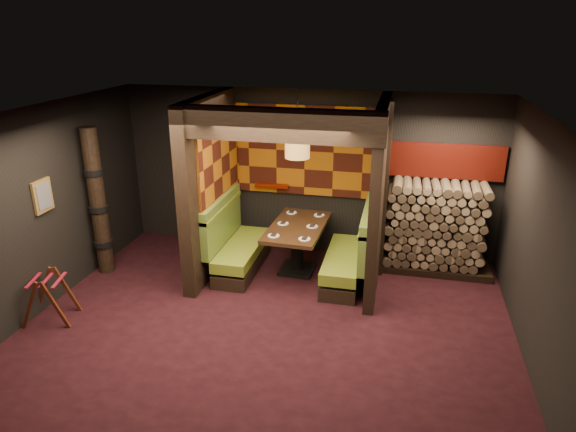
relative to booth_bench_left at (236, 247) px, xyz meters
The scene contains 23 objects.
floor 1.95m from the booth_bench_left, 59.77° to the right, with size 6.50×5.50×0.02m, color black.
ceiling 3.11m from the booth_bench_left, 59.77° to the right, with size 6.50×5.50×0.02m, color black.
wall_back 1.79m from the booth_bench_left, 49.10° to the left, with size 6.50×0.02×2.85m, color black.
wall_front 4.63m from the booth_bench_left, 77.70° to the right, with size 6.50×0.02×2.85m, color black.
wall_left 3.01m from the booth_bench_left, 144.33° to the right, with size 0.02×5.50×2.85m, color black.
wall_right 4.65m from the booth_bench_left, 21.35° to the right, with size 0.02×5.50×2.85m, color black.
partition_left 1.10m from the booth_bench_left, behind, with size 0.20×2.20×2.85m, color black.
partition_right 2.48m from the booth_bench_left, ahead, with size 0.15×2.10×2.85m, color black.
header_beam 2.60m from the booth_bench_left, 45.41° to the right, with size 2.85×0.18×0.44m, color black.
tapa_back_panel 2.00m from the booth_bench_left, 48.54° to the left, with size 2.40×0.06×1.55m, color #9E530B.
tapa_side_panel 1.48m from the booth_bench_left, 146.90° to the left, with size 0.04×1.85×1.45m, color #9E530B.
lacquer_shelf 1.32m from the booth_bench_left, 70.12° to the left, with size 0.60×0.12×0.07m, color #621204.
booth_bench_left is the anchor object (origin of this frame).
booth_bench_right 1.89m from the booth_bench_left, ahead, with size 0.68×1.60×1.14m.
dining_table 1.03m from the booth_bench_left, ahead, with size 0.90×1.58×0.82m.
place_settings 1.10m from the booth_bench_left, ahead, with size 0.71×1.26×0.03m.
pendant_lamp 2.04m from the booth_bench_left, ahead, with size 0.38×0.38×0.91m.
framed_picture 3.00m from the booth_bench_left, 145.49° to the right, with size 0.05×0.36×0.46m.
luggage_rack 2.88m from the booth_bench_left, 134.15° to the right, with size 0.78×0.63×0.74m.
totem_column 2.30m from the booth_bench_left, 165.25° to the right, with size 0.31×0.31×2.40m.
firewood_stack 3.34m from the booth_bench_left, 12.17° to the left, with size 1.73×0.70×1.50m.
mosaic_header 3.67m from the booth_bench_left, 17.60° to the left, with size 1.83×0.10×0.56m, color maroon.
bay_front_post 2.58m from the booth_bench_left, ahead, with size 0.08×0.08×2.85m, color black.
Camera 1 is at (1.60, -5.72, 3.87)m, focal length 32.00 mm.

